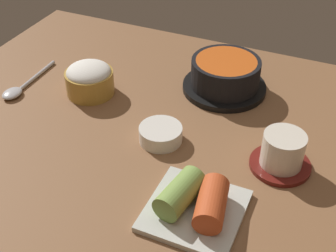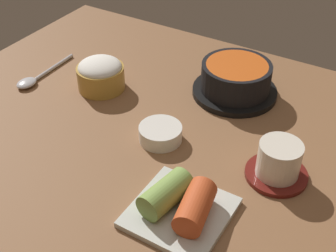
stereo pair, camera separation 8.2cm
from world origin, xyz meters
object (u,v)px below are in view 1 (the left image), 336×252
(stone_pot, at_px, (225,75))
(banchan_cup_center, at_px, (161,133))
(rice_bowl, at_px, (89,79))
(spoon, at_px, (19,88))
(kimchi_plate, at_px, (195,203))
(tea_cup_with_saucer, at_px, (282,153))

(stone_pot, bearing_deg, banchan_cup_center, -104.32)
(rice_bowl, distance_m, banchan_cup_center, 0.22)
(banchan_cup_center, distance_m, spoon, 0.34)
(banchan_cup_center, relative_size, kimchi_plate, 0.55)
(stone_pot, distance_m, rice_bowl, 0.28)
(kimchi_plate, distance_m, spoon, 0.49)
(rice_bowl, relative_size, spoon, 0.58)
(stone_pot, xyz_separation_m, banchan_cup_center, (-0.05, -0.21, -0.02))
(stone_pot, relative_size, tea_cup_with_saucer, 1.69)
(tea_cup_with_saucer, bearing_deg, banchan_cup_center, -175.28)
(stone_pot, xyz_separation_m, kimchi_plate, (0.07, -0.35, -0.01))
(banchan_cup_center, bearing_deg, spoon, 175.10)
(banchan_cup_center, relative_size, spoon, 0.46)
(tea_cup_with_saucer, bearing_deg, kimchi_plate, -121.51)
(stone_pot, relative_size, spoon, 1.03)
(rice_bowl, height_order, tea_cup_with_saucer, same)
(stone_pot, height_order, tea_cup_with_saucer, stone_pot)
(spoon, bearing_deg, kimchi_plate, -19.92)
(tea_cup_with_saucer, distance_m, spoon, 0.56)
(banchan_cup_center, bearing_deg, tea_cup_with_saucer, 4.72)
(tea_cup_with_saucer, distance_m, kimchi_plate, 0.18)
(kimchi_plate, xyz_separation_m, spoon, (-0.46, 0.17, -0.02))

